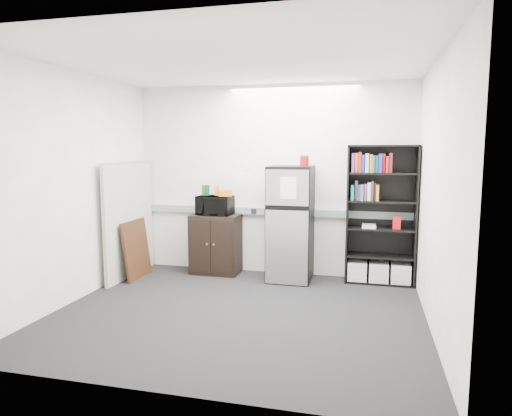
% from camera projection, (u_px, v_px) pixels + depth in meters
% --- Properties ---
extents(floor, '(4.00, 4.00, 0.00)m').
position_uv_depth(floor, '(238.00, 313.00, 5.03)').
color(floor, black).
rests_on(floor, ground).
extents(wall_back, '(4.00, 0.02, 2.70)m').
position_uv_depth(wall_back, '(271.00, 180.00, 6.55)').
color(wall_back, silver).
rests_on(wall_back, floor).
extents(wall_right, '(0.02, 3.50, 2.70)m').
position_uv_depth(wall_right, '(437.00, 196.00, 4.39)').
color(wall_right, silver).
rests_on(wall_right, floor).
extents(wall_left, '(0.02, 3.50, 2.70)m').
position_uv_depth(wall_left, '(74.00, 187.00, 5.34)').
color(wall_left, silver).
rests_on(wall_left, floor).
extents(ceiling, '(4.00, 3.50, 0.02)m').
position_uv_depth(ceiling, '(237.00, 60.00, 4.69)').
color(ceiling, white).
rests_on(ceiling, wall_back).
extents(electrical_raceway, '(3.92, 0.05, 0.10)m').
position_uv_depth(electrical_raceway, '(271.00, 212.00, 6.57)').
color(electrical_raceway, gray).
rests_on(electrical_raceway, wall_back).
extents(wall_note, '(0.14, 0.00, 0.10)m').
position_uv_depth(wall_note, '(248.00, 166.00, 6.60)').
color(wall_note, white).
rests_on(wall_note, wall_back).
extents(bookshelf, '(0.90, 0.34, 1.85)m').
position_uv_depth(bookshelf, '(381.00, 216.00, 6.06)').
color(bookshelf, black).
rests_on(bookshelf, floor).
extents(cubicle_partition, '(0.06, 1.30, 1.62)m').
position_uv_depth(cubicle_partition, '(130.00, 219.00, 6.42)').
color(cubicle_partition, '#A6A293').
rests_on(cubicle_partition, floor).
extents(cabinet, '(0.69, 0.46, 0.86)m').
position_uv_depth(cabinet, '(216.00, 244.00, 6.61)').
color(cabinet, black).
rests_on(cabinet, floor).
extents(microwave, '(0.50, 0.35, 0.27)m').
position_uv_depth(microwave, '(215.00, 205.00, 6.52)').
color(microwave, black).
rests_on(microwave, cabinet).
extents(snack_box_a, '(0.08, 0.06, 0.15)m').
position_uv_depth(snack_box_a, '(204.00, 190.00, 6.57)').
color(snack_box_a, '#185625').
rests_on(snack_box_a, microwave).
extents(snack_box_b, '(0.08, 0.07, 0.15)m').
position_uv_depth(snack_box_b, '(207.00, 190.00, 6.56)').
color(snack_box_b, '#0C371F').
rests_on(snack_box_b, microwave).
extents(snack_box_c, '(0.08, 0.07, 0.14)m').
position_uv_depth(snack_box_c, '(217.00, 191.00, 6.52)').
color(snack_box_c, '#D96014').
rests_on(snack_box_c, microwave).
extents(snack_bag, '(0.20, 0.15, 0.10)m').
position_uv_depth(snack_bag, '(225.00, 193.00, 6.44)').
color(snack_bag, orange).
rests_on(snack_bag, microwave).
extents(refrigerator, '(0.59, 0.62, 1.57)m').
position_uv_depth(refrigerator, '(290.00, 224.00, 6.22)').
color(refrigerator, black).
rests_on(refrigerator, floor).
extents(coffee_can, '(0.13, 0.13, 0.17)m').
position_uv_depth(coffee_can, '(304.00, 159.00, 6.20)').
color(coffee_can, '#9A070F').
rests_on(coffee_can, refrigerator).
extents(framed_poster, '(0.14, 0.63, 0.81)m').
position_uv_depth(framed_poster, '(137.00, 249.00, 6.37)').
color(framed_poster, black).
rests_on(framed_poster, floor).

